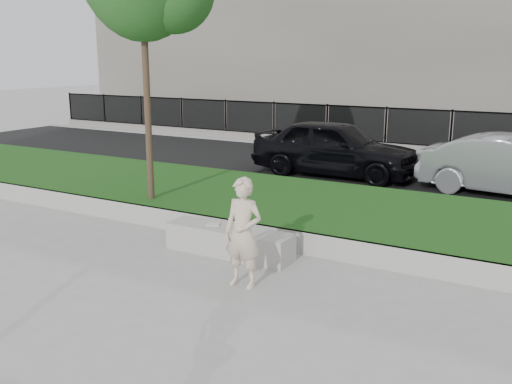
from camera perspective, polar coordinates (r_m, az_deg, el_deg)
The scene contains 11 objects.
ground at distance 9.69m, azimuth -5.31°, elevation -6.64°, with size 90.00×90.00×0.00m, color gray.
grass_bank at distance 12.09m, azimuth 2.80°, elevation -1.51°, with size 34.00×4.00×0.40m, color #17380E.
grass_kerb at distance 10.44m, azimuth -2.08°, elevation -3.93°, with size 34.00×0.08×0.40m, color #99968F.
street at distance 17.10m, azimuth 11.16°, elevation 2.08°, with size 34.00×7.00×0.04m, color black.
far_pavement at distance 21.35m, azimuth 15.06°, elevation 4.22°, with size 34.00×3.00×0.12m, color gray.
iron_fence at distance 20.32m, azimuth 14.41°, elevation 5.19°, with size 32.00×0.30×1.50m.
building_facade at distance 27.98m, azimuth 19.54°, elevation 16.17°, with size 34.00×10.00×10.00m, color #666259.
stone_bench at distance 9.78m, azimuth -2.72°, elevation -4.95°, with size 2.28×0.57×0.47m, color #99968F.
man at distance 8.29m, azimuth -1.30°, elevation -4.12°, with size 0.60×0.39×1.63m, color beige.
book at distance 9.91m, azimuth -4.28°, elevation -3.23°, with size 0.22×0.16×0.02m, color beige.
car_dark at distance 16.04m, azimuth 7.93°, elevation 4.41°, with size 1.87×4.65×1.58m, color black.
Camera 1 is at (5.25, -7.43, 3.32)m, focal length 40.00 mm.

